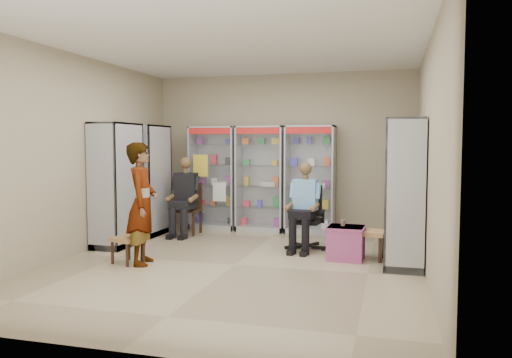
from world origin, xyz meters
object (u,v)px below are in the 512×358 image
(cabinet_back_mid, at_px, (261,179))
(seated_shopkeeper, at_px, (306,209))
(cabinet_back_left, at_px, (214,178))
(cabinet_right_far, at_px, (403,187))
(cabinet_left_near, at_px, (117,185))
(cabinet_left_far, at_px, (149,180))
(woven_stool_b, at_px, (128,250))
(woven_stool_a, at_px, (370,245))
(standing_man, at_px, (142,204))
(cabinet_back_right, at_px, (310,180))
(office_chair, at_px, (306,217))
(cabinet_right_near, at_px, (404,193))
(wooden_chair, at_px, (188,209))
(pink_trunk, at_px, (346,243))

(cabinet_back_mid, height_order, seated_shopkeeper, cabinet_back_mid)
(cabinet_back_left, xyz_separation_m, cabinet_right_far, (3.53, -1.13, 0.00))
(cabinet_left_near, relative_size, seated_shopkeeper, 1.55)
(cabinet_left_far, bearing_deg, cabinet_left_near, -0.00)
(cabinet_back_mid, bearing_deg, seated_shopkeeper, -53.33)
(woven_stool_b, bearing_deg, cabinet_left_near, 127.21)
(woven_stool_a, bearing_deg, standing_man, -159.59)
(cabinet_back_right, bearing_deg, woven_stool_b, -124.18)
(cabinet_right_far, height_order, office_chair, cabinet_right_far)
(cabinet_left_far, distance_m, office_chair, 3.09)
(cabinet_right_near, relative_size, woven_stool_b, 5.37)
(cabinet_back_right, relative_size, cabinet_left_near, 1.00)
(cabinet_back_left, bearing_deg, office_chair, -35.12)
(cabinet_back_mid, xyz_separation_m, seated_shopkeeper, (1.12, -1.51, -0.36))
(seated_shopkeeper, bearing_deg, woven_stool_a, -14.70)
(cabinet_right_near, bearing_deg, cabinet_back_left, 57.72)
(cabinet_back_left, bearing_deg, seated_shopkeeper, -36.04)
(cabinet_left_near, bearing_deg, cabinet_back_left, 155.39)
(cabinet_back_mid, bearing_deg, cabinet_back_right, 0.00)
(cabinet_left_near, height_order, seated_shopkeeper, cabinet_left_near)
(cabinet_right_far, distance_m, woven_stool_a, 1.19)
(cabinet_right_far, xyz_separation_m, cabinet_right_near, (0.00, -1.10, 0.00))
(standing_man, bearing_deg, cabinet_right_far, -76.94)
(cabinet_back_right, height_order, office_chair, cabinet_back_right)
(cabinet_right_near, bearing_deg, woven_stool_b, 102.36)
(cabinet_right_far, xyz_separation_m, wooden_chair, (-3.78, 0.40, -0.53))
(cabinet_back_right, relative_size, woven_stool_b, 5.37)
(cabinet_right_far, distance_m, cabinet_left_far, 4.46)
(pink_trunk, bearing_deg, woven_stool_b, -160.28)
(wooden_chair, bearing_deg, office_chair, -17.40)
(cabinet_back_left, relative_size, wooden_chair, 2.13)
(cabinet_left_near, bearing_deg, seated_shopkeeper, 99.87)
(cabinet_right_near, relative_size, wooden_chair, 2.13)
(cabinet_back_left, height_order, seated_shopkeeper, cabinet_back_left)
(cabinet_back_right, height_order, wooden_chair, cabinet_back_right)
(pink_trunk, height_order, standing_man, standing_man)
(cabinet_back_mid, height_order, standing_man, cabinet_back_mid)
(cabinet_back_left, bearing_deg, cabinet_left_far, -135.00)
(cabinet_left_far, height_order, woven_stool_a, cabinet_left_far)
(cabinet_back_left, height_order, cabinet_back_mid, same)
(cabinet_back_left, bearing_deg, woven_stool_a, -31.63)
(woven_stool_a, bearing_deg, cabinet_back_left, 148.37)
(wooden_chair, xyz_separation_m, woven_stool_a, (3.33, -1.17, -0.26))
(cabinet_back_left, bearing_deg, cabinet_back_right, 0.00)
(cabinet_left_far, distance_m, seated_shopkeeper, 3.08)
(cabinet_right_far, xyz_separation_m, woven_stool_a, (-0.45, -0.77, -0.79))
(cabinet_left_near, relative_size, wooden_chair, 2.13)
(pink_trunk, bearing_deg, cabinet_left_near, -179.48)
(cabinet_left_far, xyz_separation_m, office_chair, (3.00, -0.53, -0.49))
(seated_shopkeeper, bearing_deg, office_chair, 96.44)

